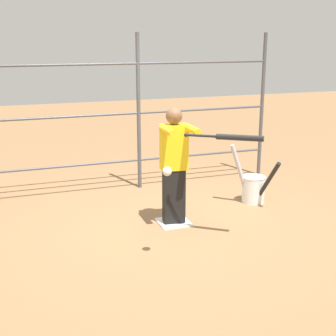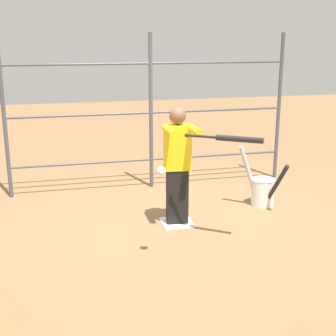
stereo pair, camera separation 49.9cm
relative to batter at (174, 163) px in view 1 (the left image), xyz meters
The scene contains 7 objects.
ground_plane 0.82m from the batter, 90.00° to the right, with size 24.00×24.00×0.00m, color olive.
home_plate 0.81m from the batter, 90.00° to the right, with size 0.40×0.40×0.02m.
fence_backstop 1.66m from the batter, 90.00° to the right, with size 4.40×0.06×2.41m.
batter is the anchor object (origin of this frame).
baseball_bat_swinging 0.94m from the batter, 121.52° to the left, with size 0.76×0.58×0.07m.
softball_in_flight 1.09m from the batter, 65.97° to the left, with size 0.10×0.10×0.10m.
bat_bucket 1.54m from the batter, 164.43° to the right, with size 0.55×0.67×0.88m.
Camera 1 is at (1.95, 5.33, 2.34)m, focal length 50.00 mm.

